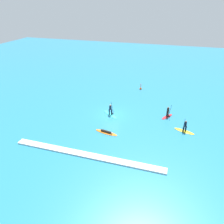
{
  "coord_description": "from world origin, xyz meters",
  "views": [
    {
      "loc": [
        8.38,
        -27.52,
        16.05
      ],
      "look_at": [
        0.0,
        0.0,
        0.5
      ],
      "focal_mm": 33.74,
      "sensor_mm": 36.0,
      "label": 1
    }
  ],
  "objects": [
    {
      "name": "surfer_on_red_board",
      "position": [
        8.31,
        1.84,
        0.52
      ],
      "size": [
        1.82,
        2.39,
        2.17
      ],
      "rotation": [
        0.0,
        0.0,
        1.01
      ],
      "color": "red",
      "rests_on": "ground_plane"
    },
    {
      "name": "surfer_on_orange_board",
      "position": [
        0.74,
        -5.02,
        0.12
      ],
      "size": [
        3.35,
        1.31,
        0.36
      ],
      "rotation": [
        0.0,
        0.0,
        6.11
      ],
      "color": "orange",
      "rests_on": "ground_plane"
    },
    {
      "name": "surfer_on_yellow_board",
      "position": [
        10.83,
        -1.6,
        0.42
      ],
      "size": [
        2.87,
        1.63,
        2.01
      ],
      "rotation": [
        0.0,
        0.0,
        2.81
      ],
      "color": "yellow",
      "rests_on": "ground_plane"
    },
    {
      "name": "marker_buoy",
      "position": [
        2.43,
        11.74,
        0.17
      ],
      "size": [
        0.46,
        0.46,
        1.27
      ],
      "color": "#E55119",
      "rests_on": "ground_plane"
    },
    {
      "name": "wave_crest",
      "position": [
        0.0,
        -10.14,
        0.09
      ],
      "size": [
        18.27,
        0.9,
        0.18
      ],
      "primitive_type": "cube",
      "color": "white",
      "rests_on": "ground_plane"
    },
    {
      "name": "ground_plane",
      "position": [
        0.0,
        0.0,
        0.0
      ],
      "size": [
        120.0,
        120.0,
        0.0
      ],
      "primitive_type": "plane",
      "color": "teal",
      "rests_on": "ground"
    },
    {
      "name": "surfer_on_teal_board",
      "position": [
        -0.24,
        -0.04,
        0.48
      ],
      "size": [
        2.96,
        2.59,
        2.28
      ],
      "rotation": [
        0.0,
        0.0,
        5.6
      ],
      "color": "#33C6CC",
      "rests_on": "ground_plane"
    }
  ]
}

